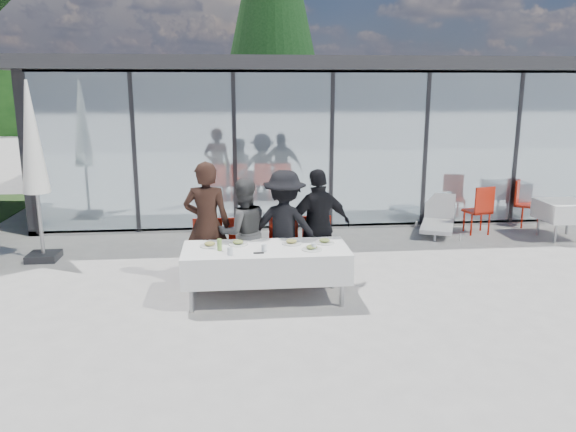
{
  "coord_description": "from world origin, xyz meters",
  "views": [
    {
      "loc": [
        -0.95,
        -7.13,
        2.92
      ],
      "look_at": [
        -0.13,
        1.2,
        0.96
      ],
      "focal_mm": 35.0,
      "sensor_mm": 36.0,
      "label": 1
    }
  ],
  "objects_px": {
    "diner_chair_b": "(243,248)",
    "spare_chair_a": "(523,201)",
    "diner_chair_a": "(208,249)",
    "spare_table_right": "(563,211)",
    "plate_b": "(238,243)",
    "diner_d": "(319,226)",
    "plate_a": "(210,245)",
    "juice_bottle": "(219,245)",
    "folded_eyeglasses": "(259,253)",
    "diner_c": "(285,228)",
    "diner_a": "(207,225)",
    "plate_extra": "(312,248)",
    "plate_d": "(325,241)",
    "diner_chair_d": "(317,246)",
    "dining_table": "(266,263)",
    "spare_chair_b": "(480,208)",
    "diner_chair_c": "(284,247)",
    "diner_b": "(243,232)",
    "market_umbrella": "(33,148)",
    "plate_c": "(291,242)",
    "lounger": "(438,220)"
  },
  "relations": [
    {
      "from": "dining_table",
      "to": "diner_chair_b",
      "type": "height_order",
      "value": "diner_chair_b"
    },
    {
      "from": "diner_b",
      "to": "diner_chair_b",
      "type": "distance_m",
      "value": 0.28
    },
    {
      "from": "plate_a",
      "to": "market_umbrella",
      "type": "bearing_deg",
      "value": 144.9
    },
    {
      "from": "diner_d",
      "to": "plate_extra",
      "type": "bearing_deg",
      "value": 60.72
    },
    {
      "from": "diner_chair_a",
      "to": "plate_d",
      "type": "xyz_separation_m",
      "value": [
        1.65,
        -0.6,
        0.24
      ]
    },
    {
      "from": "spare_table_right",
      "to": "spare_chair_a",
      "type": "height_order",
      "value": "spare_chair_a"
    },
    {
      "from": "diner_a",
      "to": "plate_extra",
      "type": "height_order",
      "value": "diner_a"
    },
    {
      "from": "plate_a",
      "to": "diner_d",
      "type": "bearing_deg",
      "value": 18.13
    },
    {
      "from": "diner_d",
      "to": "diner_a",
      "type": "bearing_deg",
      "value": -14.46
    },
    {
      "from": "dining_table",
      "to": "plate_a",
      "type": "bearing_deg",
      "value": 169.77
    },
    {
      "from": "plate_b",
      "to": "plate_a",
      "type": "bearing_deg",
      "value": -173.08
    },
    {
      "from": "diner_chair_b",
      "to": "juice_bottle",
      "type": "bearing_deg",
      "value": -112.06
    },
    {
      "from": "diner_b",
      "to": "plate_c",
      "type": "distance_m",
      "value": 0.83
    },
    {
      "from": "plate_a",
      "to": "spare_chair_b",
      "type": "distance_m",
      "value": 5.99
    },
    {
      "from": "diner_chair_c",
      "to": "plate_b",
      "type": "relative_size",
      "value": 3.55
    },
    {
      "from": "diner_c",
      "to": "dining_table",
      "type": "bearing_deg",
      "value": 81.92
    },
    {
      "from": "diner_c",
      "to": "diner_chair_c",
      "type": "distance_m",
      "value": 0.33
    },
    {
      "from": "diner_c",
      "to": "plate_d",
      "type": "xyz_separation_m",
      "value": [
        0.51,
        -0.51,
        -0.08
      ]
    },
    {
      "from": "diner_chair_b",
      "to": "spare_chair_a",
      "type": "xyz_separation_m",
      "value": [
        5.94,
        2.94,
        0.0
      ]
    },
    {
      "from": "folded_eyeglasses",
      "to": "market_umbrella",
      "type": "distance_m",
      "value": 4.47
    },
    {
      "from": "juice_bottle",
      "to": "folded_eyeglasses",
      "type": "bearing_deg",
      "value": -20.04
    },
    {
      "from": "folded_eyeglasses",
      "to": "spare_table_right",
      "type": "distance_m",
      "value": 6.65
    },
    {
      "from": "plate_c",
      "to": "plate_extra",
      "type": "xyz_separation_m",
      "value": [
        0.24,
        -0.31,
        0.0
      ]
    },
    {
      "from": "diner_chair_b",
      "to": "diner_c",
      "type": "distance_m",
      "value": 0.7
    },
    {
      "from": "diner_chair_b",
      "to": "plate_d",
      "type": "relative_size",
      "value": 3.55
    },
    {
      "from": "diner_a",
      "to": "diner_c",
      "type": "bearing_deg",
      "value": -171.53
    },
    {
      "from": "diner_chair_b",
      "to": "plate_a",
      "type": "relative_size",
      "value": 3.55
    },
    {
      "from": "diner_chair_a",
      "to": "diner_chair_b",
      "type": "xyz_separation_m",
      "value": [
        0.53,
        0.0,
        0.0
      ]
    },
    {
      "from": "folded_eyeglasses",
      "to": "spare_chair_b",
      "type": "relative_size",
      "value": 0.14
    },
    {
      "from": "juice_bottle",
      "to": "folded_eyeglasses",
      "type": "height_order",
      "value": "juice_bottle"
    },
    {
      "from": "dining_table",
      "to": "market_umbrella",
      "type": "relative_size",
      "value": 0.75
    },
    {
      "from": "diner_chair_d",
      "to": "plate_a",
      "type": "xyz_separation_m",
      "value": [
        -1.59,
        -0.61,
        0.24
      ]
    },
    {
      "from": "plate_c",
      "to": "folded_eyeglasses",
      "type": "height_order",
      "value": "plate_c"
    },
    {
      "from": "diner_chair_a",
      "to": "juice_bottle",
      "type": "relative_size",
      "value": 6.12
    },
    {
      "from": "diner_a",
      "to": "spare_chair_b",
      "type": "xyz_separation_m",
      "value": [
        5.27,
        2.43,
        -0.39
      ]
    },
    {
      "from": "diner_b",
      "to": "plate_extra",
      "type": "relative_size",
      "value": 5.82
    },
    {
      "from": "spare_chair_b",
      "to": "diner_chair_a",
      "type": "bearing_deg",
      "value": -156.07
    },
    {
      "from": "plate_d",
      "to": "diner_b",
      "type": "bearing_deg",
      "value": 155.58
    },
    {
      "from": "diner_c",
      "to": "folded_eyeglasses",
      "type": "distance_m",
      "value": 1.02
    },
    {
      "from": "plate_d",
      "to": "dining_table",
      "type": "bearing_deg",
      "value": -170.05
    },
    {
      "from": "plate_b",
      "to": "diner_d",
      "type": "bearing_deg",
      "value": 21.52
    },
    {
      "from": "lounger",
      "to": "spare_chair_b",
      "type": "bearing_deg",
      "value": -17.96
    },
    {
      "from": "folded_eyeglasses",
      "to": "market_umbrella",
      "type": "relative_size",
      "value": 0.05
    },
    {
      "from": "diner_chair_b",
      "to": "spare_table_right",
      "type": "bearing_deg",
      "value": 16.67
    },
    {
      "from": "diner_b",
      "to": "juice_bottle",
      "type": "bearing_deg",
      "value": 52.64
    },
    {
      "from": "plate_a",
      "to": "spare_table_right",
      "type": "relative_size",
      "value": 0.32
    },
    {
      "from": "diner_chair_b",
      "to": "plate_d",
      "type": "height_order",
      "value": "diner_chair_b"
    },
    {
      "from": "diner_b",
      "to": "diner_chair_d",
      "type": "height_order",
      "value": "diner_b"
    },
    {
      "from": "diner_c",
      "to": "folded_eyeglasses",
      "type": "xyz_separation_m",
      "value": [
        -0.43,
        -0.92,
        -0.1
      ]
    },
    {
      "from": "diner_chair_a",
      "to": "spare_table_right",
      "type": "height_order",
      "value": "diner_chair_a"
    }
  ]
}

